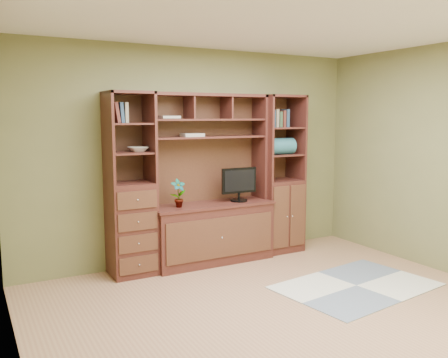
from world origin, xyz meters
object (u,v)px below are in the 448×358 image
right_tower (279,174)px  left_tower (130,185)px  center_hutch (212,179)px  monitor (239,178)px

right_tower → left_tower: bearing=180.0°
center_hutch → left_tower: bearing=177.7°
left_tower → monitor: left_tower is taller
right_tower → monitor: bearing=-173.6°
center_hutch → right_tower: same height
center_hutch → left_tower: size_ratio=1.00×
left_tower → right_tower: (2.02, 0.00, 0.00)m
left_tower → monitor: (1.36, -0.07, -0.01)m
left_tower → center_hutch: bearing=-2.3°
center_hutch → monitor: bearing=-5.5°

